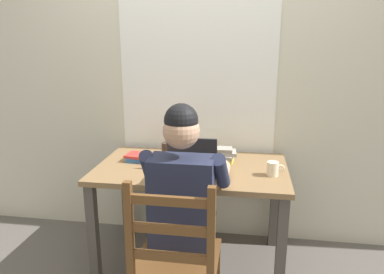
# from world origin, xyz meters

# --- Properties ---
(ground_plane) EXTENTS (8.00, 8.00, 0.00)m
(ground_plane) POSITION_xyz_m (0.00, 0.00, 0.00)
(ground_plane) COLOR #56514C
(back_wall) EXTENTS (6.00, 0.08, 2.60)m
(back_wall) POSITION_xyz_m (-0.00, 0.46, 1.30)
(back_wall) COLOR beige
(back_wall) RESTS_ON ground
(desk) EXTENTS (1.28, 0.76, 0.73)m
(desk) POSITION_xyz_m (0.00, 0.00, 0.63)
(desk) COLOR olive
(desk) RESTS_ON ground
(seated_person) EXTENTS (0.50, 0.60, 1.26)m
(seated_person) POSITION_xyz_m (0.03, -0.45, 0.70)
(seated_person) COLOR #232842
(seated_person) RESTS_ON ground
(wooden_chair) EXTENTS (0.42, 0.42, 0.96)m
(wooden_chair) POSITION_xyz_m (0.03, -0.73, 0.47)
(wooden_chair) COLOR brown
(wooden_chair) RESTS_ON ground
(laptop) EXTENTS (0.33, 0.31, 0.23)m
(laptop) POSITION_xyz_m (0.01, -0.15, 0.79)
(laptop) COLOR #232328
(laptop) RESTS_ON desk
(computer_mouse) EXTENTS (0.06, 0.10, 0.03)m
(computer_mouse) POSITION_xyz_m (0.24, -0.22, 0.75)
(computer_mouse) COLOR #232328
(computer_mouse) RESTS_ON desk
(coffee_mug_white) EXTENTS (0.11, 0.07, 0.09)m
(coffee_mug_white) POSITION_xyz_m (0.54, -0.09, 0.78)
(coffee_mug_white) COLOR beige
(coffee_mug_white) RESTS_ON desk
(coffee_mug_dark) EXTENTS (0.12, 0.08, 0.09)m
(coffee_mug_dark) POSITION_xyz_m (-0.22, 0.23, 0.78)
(coffee_mug_dark) COLOR #38281E
(coffee_mug_dark) RESTS_ON desk
(book_stack_main) EXTENTS (0.21, 0.16, 0.11)m
(book_stack_main) POSITION_xyz_m (0.19, 0.12, 0.79)
(book_stack_main) COLOR gold
(book_stack_main) RESTS_ON desk
(book_stack_side) EXTENTS (0.21, 0.16, 0.05)m
(book_stack_side) POSITION_xyz_m (-0.38, 0.06, 0.76)
(book_stack_side) COLOR #2D5B9E
(book_stack_side) RESTS_ON desk
(paper_pile_near_laptop) EXTENTS (0.22, 0.20, 0.01)m
(paper_pile_near_laptop) POSITION_xyz_m (-0.05, 0.05, 0.74)
(paper_pile_near_laptop) COLOR white
(paper_pile_near_laptop) RESTS_ON desk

